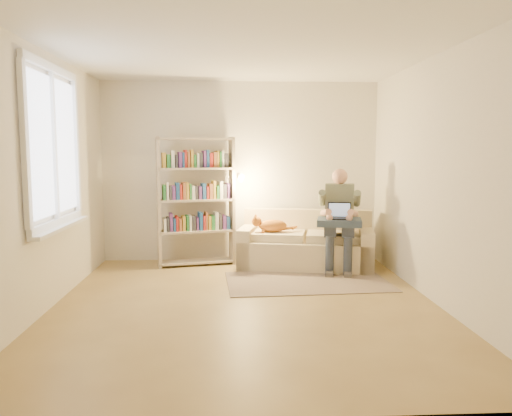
{
  "coord_description": "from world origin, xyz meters",
  "views": [
    {
      "loc": [
        -0.16,
        -5.06,
        1.59
      ],
      "look_at": [
        0.16,
        1.0,
        0.91
      ],
      "focal_mm": 35.0,
      "sensor_mm": 36.0,
      "label": 1
    }
  ],
  "objects": [
    {
      "name": "wall_back",
      "position": [
        0.0,
        2.25,
        1.3
      ],
      "size": [
        4.0,
        0.02,
        2.6
      ],
      "primitive_type": "cube",
      "color": "silver",
      "rests_on": "floor"
    },
    {
      "name": "window",
      "position": [
        -1.95,
        0.2,
        1.38
      ],
      "size": [
        0.12,
        1.52,
        1.69
      ],
      "color": "white",
      "rests_on": "wall_left"
    },
    {
      "name": "wall_right",
      "position": [
        2.0,
        0.0,
        1.3
      ],
      "size": [
        0.02,
        4.5,
        2.6
      ],
      "primitive_type": "cube",
      "color": "silver",
      "rests_on": "floor"
    },
    {
      "name": "floor",
      "position": [
        0.0,
        0.0,
        0.0
      ],
      "size": [
        4.5,
        4.5,
        0.0
      ],
      "primitive_type": "plane",
      "color": "olive",
      "rests_on": "ground"
    },
    {
      "name": "bookshelf",
      "position": [
        -0.63,
        1.9,
        0.99
      ],
      "size": [
        1.23,
        0.49,
        1.8
      ],
      "rotation": [
        0.0,
        0.0,
        0.21
      ],
      "color": "#C4B194",
      "rests_on": "floor"
    },
    {
      "name": "person",
      "position": [
        1.31,
        1.5,
        0.76
      ],
      "size": [
        0.5,
        0.68,
        1.37
      ],
      "rotation": [
        0.0,
        0.0,
        -0.21
      ],
      "color": "slate",
      "rests_on": "sofa"
    },
    {
      "name": "wall_front",
      "position": [
        0.0,
        -2.25,
        1.3
      ],
      "size": [
        4.0,
        0.02,
        2.6
      ],
      "primitive_type": "cube",
      "color": "silver",
      "rests_on": "floor"
    },
    {
      "name": "blanket",
      "position": [
        1.26,
        1.37,
        0.67
      ],
      "size": [
        0.65,
        0.57,
        0.09
      ],
      "primitive_type": "cube",
      "rotation": [
        0.0,
        0.0,
        -0.21
      ],
      "color": "#2D3C4E",
      "rests_on": "person"
    },
    {
      "name": "cat",
      "position": [
        0.44,
        1.72,
        0.58
      ],
      "size": [
        0.6,
        0.28,
        0.22
      ],
      "rotation": [
        0.0,
        0.0,
        -0.21
      ],
      "color": "orange",
      "rests_on": "sofa"
    },
    {
      "name": "laptop",
      "position": [
        1.26,
        1.38,
        0.77
      ],
      "size": [
        0.35,
        0.3,
        0.27
      ],
      "rotation": [
        0.0,
        0.0,
        -0.21
      ],
      "color": "black",
      "rests_on": "blanket"
    },
    {
      "name": "ceiling",
      "position": [
        0.0,
        0.0,
        2.6
      ],
      "size": [
        4.0,
        4.5,
        0.02
      ],
      "primitive_type": "cube",
      "color": "white",
      "rests_on": "wall_back"
    },
    {
      "name": "wall_left",
      "position": [
        -2.0,
        0.0,
        1.3
      ],
      "size": [
        0.02,
        4.5,
        2.6
      ],
      "primitive_type": "cube",
      "color": "silver",
      "rests_on": "floor"
    },
    {
      "name": "rug",
      "position": [
        0.79,
        0.88,
        0.01
      ],
      "size": [
        2.03,
        1.27,
        0.01
      ],
      "primitive_type": "cube",
      "rotation": [
        0.0,
        0.0,
        0.06
      ],
      "color": "gray",
      "rests_on": "floor"
    },
    {
      "name": "sofa",
      "position": [
        0.9,
        1.74,
        0.28
      ],
      "size": [
        1.94,
        1.18,
        0.77
      ],
      "rotation": [
        0.0,
        0.0,
        -0.21
      ],
      "color": "beige",
      "rests_on": "floor"
    }
  ]
}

